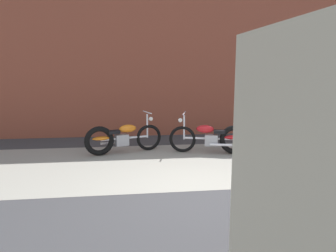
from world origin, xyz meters
The scene contains 5 objects.
ground_plane centered at (0.00, 0.00, 0.00)m, with size 80.00×80.00×0.00m, color #38383A.
sidewalk_slab centered at (0.00, 1.75, 0.00)m, with size 36.00×3.50×0.01m, color gray.
brick_building_wall centered at (0.00, 5.20, 2.81)m, with size 36.00×0.50×5.63m, color brown.
motorcycle_orange centered at (-1.54, 2.76, 0.40)m, with size 1.95×0.83×1.03m.
motorcycle_red centered at (0.85, 2.46, 0.40)m, with size 1.96×0.78×1.03m.
Camera 1 is at (-1.26, -4.92, 1.98)m, focal length 32.93 mm.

